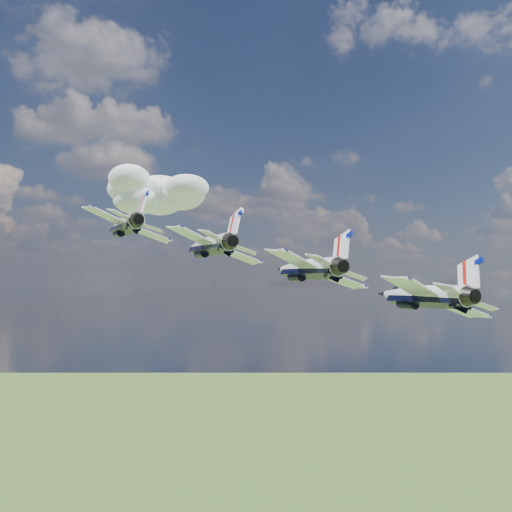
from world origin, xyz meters
name	(u,v)px	position (x,y,z in m)	size (l,w,h in m)	color
cloud_far	(160,190)	(45.58, 229.88, 182.81)	(53.91, 42.35, 21.18)	white
jet_0	(125,225)	(-11.09, 22.04, 146.66)	(10.94, 16.21, 4.84)	white
jet_1	(209,245)	(-2.79, 12.69, 143.76)	(10.94, 16.21, 4.84)	white
jet_2	(307,268)	(5.51, 3.34, 140.86)	(10.94, 16.21, 4.84)	silver
jet_3	(421,295)	(13.81, -6.02, 137.95)	(10.94, 16.21, 4.84)	white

